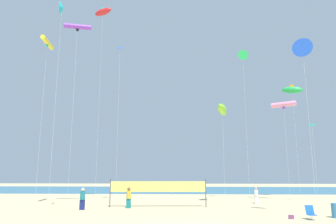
{
  "coord_description": "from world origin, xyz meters",
  "views": [
    {
      "loc": [
        -0.62,
        -17.39,
        3.09
      ],
      "look_at": [
        -1.68,
        9.11,
        8.16
      ],
      "focal_mm": 32.98,
      "sensor_mm": 36.0,
      "label": 1
    }
  ],
  "objects": [
    {
      "name": "volleyball_net",
      "position": [
        -2.6,
        10.29,
        1.64
      ],
      "size": [
        8.42,
        0.51,
        2.4
      ],
      "color": "#4C4C51",
      "rests_on": "ground"
    },
    {
      "name": "folding_beach_chair",
      "position": [
        7.74,
        3.69,
        0.47
      ],
      "size": [
        0.52,
        0.65,
        0.89
      ],
      "rotation": [
        0.0,
        0.0,
        -0.36
      ],
      "color": "#1959B2",
      "rests_on": "ground"
    },
    {
      "name": "kite_pink_tube",
      "position": [
        10.42,
        15.22,
        10.03
      ],
      "size": [
        2.41,
        1.82,
        10.32
      ],
      "color": "silver",
      "rests_on": "ground"
    },
    {
      "name": "beachgoer_mustard_shirt",
      "position": [
        -5.03,
        9.45,
        0.91
      ],
      "size": [
        0.39,
        0.39,
        1.71
      ],
      "rotation": [
        0.0,
        0.0,
        0.82
      ],
      "color": "#19727A",
      "rests_on": "ground"
    },
    {
      "name": "trash_barrel",
      "position": [
        9.74,
        4.53,
        0.47
      ],
      "size": [
        0.53,
        0.53,
        0.95
      ],
      "primitive_type": "cylinder",
      "color": "teal",
      "rests_on": "ground"
    },
    {
      "name": "beach_handbag",
      "position": [
        6.58,
        3.96,
        0.12
      ],
      "size": [
        0.31,
        0.16,
        0.25
      ],
      "primitive_type": "cube",
      "color": "#7A3872",
      "rests_on": "ground"
    },
    {
      "name": "kite_blue_delta",
      "position": [
        8.26,
        3.98,
        11.78
      ],
      "size": [
        1.39,
        0.96,
        12.49
      ],
      "color": "silver",
      "rests_on": "ground"
    },
    {
      "name": "kite_yellow_tube",
      "position": [
        -12.75,
        8.71,
        14.61
      ],
      "size": [
        0.66,
        2.58,
        14.86
      ],
      "color": "silver",
      "rests_on": "ground"
    },
    {
      "name": "kite_blue_diamond",
      "position": [
        -6.7,
        11.98,
        15.18
      ],
      "size": [
        0.79,
        0.8,
        15.65
      ],
      "color": "silver",
      "rests_on": "ground"
    },
    {
      "name": "kite_violet_tube",
      "position": [
        -10.34,
        9.58,
        16.56
      ],
      "size": [
        2.54,
        1.06,
        16.84
      ],
      "color": "silver",
      "rests_on": "ground"
    },
    {
      "name": "beachgoer_teal_shirt",
      "position": [
        -8.6,
        8.19,
        0.92
      ],
      "size": [
        0.39,
        0.39,
        1.72
      ],
      "rotation": [
        0.0,
        0.0,
        0.22
      ],
      "color": "navy",
      "rests_on": "ground"
    },
    {
      "name": "kite_cyan_diamond",
      "position": [
        12.66,
        13.96,
        7.57
      ],
      "size": [
        0.51,
        0.52,
        7.86
      ],
      "color": "silver",
      "rests_on": "ground"
    },
    {
      "name": "kite_cyan_delta",
      "position": [
        -9.91,
        4.66,
        15.71
      ],
      "size": [
        0.39,
        0.99,
        16.26
      ],
      "color": "silver",
      "rests_on": "ground"
    },
    {
      "name": "beachgoer_white_shirt",
      "position": [
        6.64,
        13.53,
        0.83
      ],
      "size": [
        0.35,
        0.35,
        1.55
      ],
      "rotation": [
        0.0,
        0.0,
        5.85
      ],
      "color": "white",
      "rests_on": "ground"
    },
    {
      "name": "kite_green_inflatable",
      "position": [
        12.76,
        18.76,
        12.56
      ],
      "size": [
        2.55,
        1.75,
        13.21
      ],
      "color": "silver",
      "rests_on": "ground"
    },
    {
      "name": "ocean_band",
      "position": [
        0.0,
        35.45,
        0.0
      ],
      "size": [
        120.0,
        20.0,
        0.01
      ],
      "primitive_type": "cube",
      "color": "teal",
      "rests_on": "ground"
    },
    {
      "name": "kite_lime_inflatable",
      "position": [
        3.57,
        12.86,
        9.06
      ],
      "size": [
        1.5,
        2.48,
        9.71
      ],
      "color": "silver",
      "rests_on": "ground"
    },
    {
      "name": "kite_green_delta",
      "position": [
        6.22,
        14.54,
        15.33
      ],
      "size": [
        1.14,
        0.49,
        15.93
      ],
      "color": "silver",
      "rests_on": "ground"
    },
    {
      "name": "kite_red_inflatable",
      "position": [
        -9.27,
        14.44,
        20.77
      ],
      "size": [
        2.26,
        1.39,
        21.36
      ],
      "color": "silver",
      "rests_on": "ground"
    }
  ]
}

